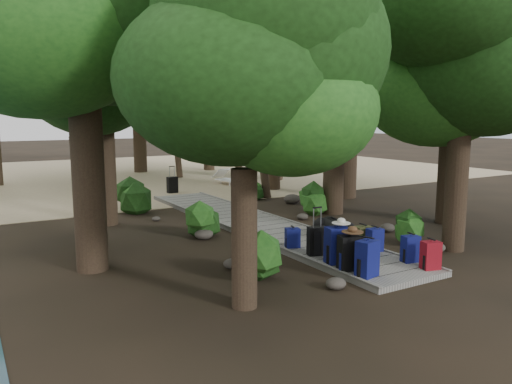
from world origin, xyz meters
TOP-DOWN VIEW (x-y plane):
  - ground at (0.00, 0.00)m, footprint 120.00×120.00m
  - sand_beach at (0.00, 16.00)m, footprint 40.00×22.00m
  - boardwalk at (0.00, 1.00)m, footprint 2.00×12.00m
  - backpack_left_a at (-0.70, -4.36)m, footprint 0.47×0.38m
  - backpack_left_b at (-0.71, -3.86)m, footprint 0.49×0.41m
  - backpack_left_c at (-0.62, -3.37)m, footprint 0.52×0.41m
  - backpack_left_d at (-0.69, -1.85)m, footprint 0.39×0.34m
  - backpack_right_a at (0.74, -4.67)m, footprint 0.41×0.34m
  - backpack_right_b at (0.78, -4.10)m, footprint 0.39×0.31m
  - backpack_right_c at (0.72, -3.11)m, footprint 0.37×0.27m
  - backpack_right_d at (0.68, -2.76)m, footprint 0.41×0.31m
  - duffel_right_khaki at (0.81, -2.35)m, footprint 0.58×0.64m
  - duffel_right_black at (0.74, -1.64)m, footprint 0.68×0.88m
  - suitcase_on_boardwalk at (-0.60, -2.66)m, footprint 0.46×0.34m
  - lone_suitcase_on_sand at (0.24, 8.21)m, footprint 0.44×0.28m
  - hat_brown at (-0.67, -3.89)m, footprint 0.44×0.44m
  - hat_white at (-0.55, -3.41)m, footprint 0.39×0.39m
  - kayak at (-2.54, 10.84)m, footprint 1.75×3.11m
  - sun_lounger at (3.50, 9.35)m, footprint 1.04×2.15m
  - tree_right_a at (2.73, -3.67)m, footprint 4.45×4.45m
  - tree_right_b at (5.21, -1.55)m, footprint 5.73×5.73m
  - tree_right_c at (3.20, 1.40)m, footprint 5.65×5.65m
  - tree_right_d at (5.71, 3.66)m, footprint 6.41×6.41m
  - tree_right_e at (4.43, 6.97)m, footprint 4.88×4.88m
  - tree_right_f at (6.33, 9.71)m, footprint 6.11×6.11m
  - tree_left_a at (-3.35, -4.24)m, footprint 3.72×3.72m
  - tree_left_b at (-5.08, -0.82)m, footprint 5.18×5.18m
  - tree_left_c at (-3.64, 3.46)m, footprint 4.56×4.56m
  - tree_back_a at (-1.85, 14.86)m, footprint 4.97×4.97m
  - tree_back_b at (1.58, 16.55)m, footprint 5.86×5.86m
  - tree_back_c at (5.43, 15.57)m, footprint 5.07×5.07m
  - palm_right_a at (3.06, 5.33)m, footprint 4.26×4.26m
  - palm_right_b at (5.15, 11.58)m, footprint 4.91×4.91m
  - palm_right_c at (2.73, 13.16)m, footprint 4.41×4.41m
  - palm_left_a at (-4.00, 6.69)m, footprint 4.75×4.75m
  - rock_left_a at (-1.46, -4.36)m, footprint 0.40×0.36m
  - rock_left_b at (-2.52, -2.24)m, footprint 0.38×0.34m
  - rock_left_c at (-1.97, 0.35)m, footprint 0.50×0.45m
  - rock_left_d at (-2.26, 3.21)m, footprint 0.26×0.23m
  - rock_right_a at (2.23, -3.61)m, footprint 0.43×0.39m
  - rock_right_b at (2.78, -1.48)m, footprint 0.43×0.39m
  - rock_right_c at (1.72, 1.06)m, footprint 0.36×0.33m
  - rock_right_d at (3.10, 3.60)m, footprint 0.63×0.57m
  - shrub_left_a at (-2.43, -3.22)m, footprint 1.01×1.01m
  - shrub_left_b at (-1.96, 0.62)m, footprint 1.02×1.02m
  - shrub_left_c at (-2.46, 4.91)m, footprint 1.26×1.26m
  - shrub_right_a at (2.31, -2.90)m, footprint 0.95×0.95m
  - shrub_right_b at (2.65, 1.59)m, footprint 1.18×1.18m
  - shrub_right_c at (2.36, 5.20)m, footprint 0.76×0.76m

SIDE VIEW (x-z plane):
  - ground at x=0.00m, z-range 0.00..0.00m
  - sand_beach at x=0.00m, z-range 0.00..0.02m
  - boardwalk at x=0.00m, z-range 0.00..0.12m
  - rock_left_d at x=-2.26m, z-range 0.00..0.14m
  - rock_right_c at x=1.72m, z-range 0.00..0.20m
  - rock_left_b at x=-2.52m, z-range 0.00..0.21m
  - rock_left_a at x=-1.46m, z-range 0.00..0.22m
  - rock_right_a at x=2.23m, z-range 0.00..0.24m
  - rock_right_b at x=2.78m, z-range 0.00..0.24m
  - rock_left_c at x=-1.97m, z-range 0.00..0.27m
  - rock_right_d at x=3.10m, z-range 0.00..0.35m
  - kayak at x=-2.54m, z-range 0.02..0.33m
  - duffel_right_khaki at x=0.81m, z-range 0.12..0.48m
  - shrub_right_c at x=2.36m, z-range 0.00..0.69m
  - sun_lounger at x=3.50m, z-range 0.02..0.68m
  - lone_suitcase_on_sand at x=0.24m, z-range 0.02..0.69m
  - duffel_right_black at x=0.74m, z-range 0.12..0.61m
  - backpack_left_d at x=-0.69m, z-range 0.12..0.63m
  - backpack_right_d at x=0.68m, z-range 0.12..0.70m
  - backpack_right_c at x=0.72m, z-range 0.12..0.71m
  - shrub_right_a at x=2.31m, z-range 0.00..0.86m
  - backpack_right_b at x=0.78m, z-range 0.12..0.75m
  - backpack_right_a at x=0.74m, z-range 0.12..0.76m
  - suitcase_on_boardwalk at x=-0.60m, z-range 0.12..0.76m
  - shrub_left_a at x=-2.43m, z-range 0.00..0.91m
  - shrub_left_b at x=-1.96m, z-range 0.00..0.91m
  - backpack_left_b at x=-0.71m, z-range 0.12..0.90m
  - backpack_left_a at x=-0.70m, z-range 0.12..0.91m
  - shrub_right_b at x=2.65m, z-range 0.00..1.06m
  - backpack_left_c at x=-0.62m, z-range 0.12..0.98m
  - shrub_left_c at x=-2.46m, z-range 0.00..1.13m
  - hat_brown at x=-0.67m, z-range 0.90..1.03m
  - hat_white at x=-0.55m, z-range 0.98..1.11m
  - tree_left_a at x=-3.35m, z-range 0.00..6.19m
  - palm_right_c at x=2.73m, z-range 0.00..7.02m
  - palm_right_a at x=3.06m, z-range 0.00..7.26m
  - tree_right_a at x=2.73m, z-range 0.00..7.41m
  - palm_left_a at x=-4.00m, z-range 0.00..7.56m
  - tree_left_c at x=-3.64m, z-range 0.00..7.93m
  - tree_back_a at x=-1.85m, z-range 0.00..8.60m
  - tree_right_e at x=4.43m, z-range 0.00..8.78m
  - tree_back_c at x=5.43m, z-range 0.00..9.12m
  - tree_left_b at x=-5.08m, z-range 0.00..9.32m
  - palm_right_b at x=5.15m, z-range 0.00..9.48m
  - tree_right_c at x=3.20m, z-range 0.00..9.78m
  - tree_right_b at x=5.21m, z-range 0.00..10.23m
  - tree_back_b at x=1.58m, z-range 0.00..10.47m
  - tree_right_f at x=6.33m, z-range 0.00..10.92m
  - tree_right_d at x=5.71m, z-range 0.00..11.75m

